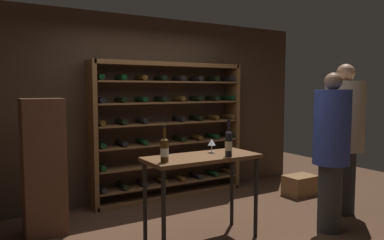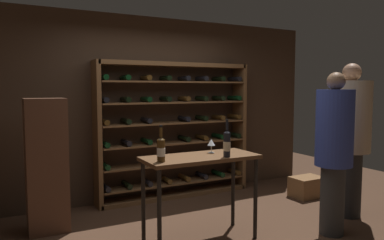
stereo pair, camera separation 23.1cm
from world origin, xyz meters
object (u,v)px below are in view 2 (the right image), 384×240
object	(u,v)px
person_bystander_red_print	(334,146)
person_guest_khaki	(350,133)
wine_crate	(307,187)
wine_glass_stemmed_center	(211,143)
tasting_table	(200,167)
display_cabinet	(47,166)
wine_rack	(176,130)
wine_bottle_red_label	(227,144)
wine_bottle_gold_foil	(161,149)

from	to	relation	value
person_bystander_red_print	person_guest_khaki	bearing A→B (deg)	-65.26
wine_crate	wine_glass_stemmed_center	distance (m)	2.29
tasting_table	display_cabinet	world-z (taller)	display_cabinet
person_bystander_red_print	person_guest_khaki	distance (m)	0.75
tasting_table	wine_rack	bearing A→B (deg)	73.56
person_bystander_red_print	wine_rack	bearing A→B (deg)	20.99
wine_rack	tasting_table	xyz separation A→B (m)	(-0.48, -1.62, -0.20)
wine_bottle_red_label	wine_crate	bearing A→B (deg)	23.08
wine_rack	wine_bottle_red_label	size ratio (longest dim) A/B	6.08
wine_bottle_red_label	wine_bottle_gold_foil	bearing A→B (deg)	172.78
wine_rack	person_guest_khaki	xyz separation A→B (m)	(1.59, -1.81, 0.06)
person_guest_khaki	wine_rack	bearing A→B (deg)	-33.21
wine_bottle_gold_foil	wine_bottle_red_label	world-z (taller)	wine_bottle_red_label
person_guest_khaki	wine_bottle_gold_foil	distance (m)	2.56
wine_crate	tasting_table	bearing A→B (deg)	-163.27
wine_bottle_gold_foil	wine_bottle_red_label	xyz separation A→B (m)	(0.70, -0.09, 0.02)
wine_crate	wine_bottle_red_label	size ratio (longest dim) A/B	1.22
display_cabinet	wine_bottle_red_label	size ratio (longest dim) A/B	3.88
person_bystander_red_print	wine_crate	xyz separation A→B (m)	(0.83, 1.20, -0.85)
wine_rack	wine_bottle_red_label	distance (m)	1.84
wine_rack	tasting_table	bearing A→B (deg)	-106.44
wine_rack	person_bystander_red_print	distance (m)	2.34
wine_rack	wine_bottle_gold_foil	world-z (taller)	wine_rack
tasting_table	display_cabinet	distance (m)	1.76
wine_crate	display_cabinet	size ratio (longest dim) A/B	0.31
display_cabinet	wine_bottle_gold_foil	world-z (taller)	display_cabinet
tasting_table	person_bystander_red_print	xyz separation A→B (m)	(1.40, -0.53, 0.19)
person_bystander_red_print	display_cabinet	bearing A→B (deg)	58.41
person_guest_khaki	wine_crate	distance (m)	1.27
person_bystander_red_print	display_cabinet	xyz separation A→B (m)	(-2.81, 1.59, -0.24)
wine_crate	wine_bottle_gold_foil	world-z (taller)	wine_bottle_gold_foil
wine_crate	wine_bottle_red_label	world-z (taller)	wine_bottle_red_label
wine_rack	wine_bottle_gold_foil	size ratio (longest dim) A/B	6.67
person_guest_khaki	display_cabinet	world-z (taller)	person_guest_khaki
person_guest_khaki	display_cabinet	size ratio (longest dim) A/B	1.28
tasting_table	person_guest_khaki	world-z (taller)	person_guest_khaki
wine_bottle_gold_foil	wine_bottle_red_label	bearing A→B (deg)	-7.22
person_guest_khaki	wine_bottle_red_label	bearing A→B (deg)	15.67
person_bystander_red_print	wine_bottle_red_label	world-z (taller)	person_bystander_red_print
person_bystander_red_print	wine_bottle_red_label	bearing A→B (deg)	72.14
display_cabinet	wine_glass_stemmed_center	xyz separation A→B (m)	(1.61, -0.95, 0.27)
wine_rack	person_bystander_red_print	bearing A→B (deg)	-66.90
display_cabinet	person_guest_khaki	bearing A→B (deg)	-19.76
person_bystander_red_print	wine_bottle_red_label	size ratio (longest dim) A/B	4.60
person_bystander_red_print	person_guest_khaki	xyz separation A→B (m)	(0.67, 0.34, 0.06)
wine_rack	wine_bottle_gold_foil	bearing A→B (deg)	-119.45
wine_crate	wine_glass_stemmed_center	bearing A→B (deg)	-164.48
display_cabinet	wine_bottle_red_label	distance (m)	2.07
person_bystander_red_print	wine_crate	world-z (taller)	person_bystander_red_print
wine_bottle_red_label	display_cabinet	bearing A→B (deg)	142.24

